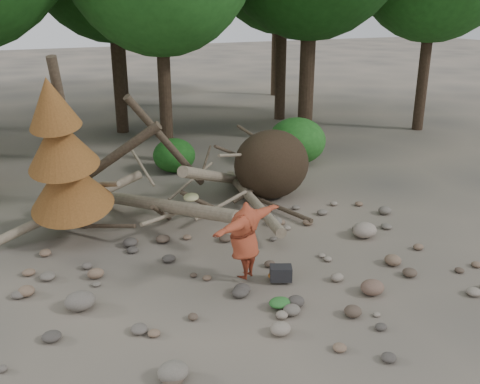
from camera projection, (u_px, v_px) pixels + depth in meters
name	position (u px, v px, depth m)	size (l,w,h in m)	color
ground	(255.00, 282.00, 10.87)	(120.00, 120.00, 0.00)	#514C44
deadfall_pile	(254.00, 169.00, 14.96)	(8.55, 5.24, 3.30)	#332619
dead_conifer	(63.00, 158.00, 11.84)	(2.06, 2.16, 4.35)	#4C3F30
bush_mid	(174.00, 155.00, 17.68)	(1.40, 1.40, 1.12)	#1F5E1B
bush_right	(297.00, 141.00, 18.54)	(2.00, 2.00, 1.60)	#277022
frisbee_thrower	(245.00, 240.00, 10.64)	(2.13, 1.42, 1.74)	#9A3B22
backpack	(281.00, 276.00, 10.81)	(0.44, 0.29, 0.29)	black
cloth_green	(280.00, 305.00, 9.89)	(0.42, 0.35, 0.16)	#296829
cloth_orange	(276.00, 277.00, 10.91)	(0.35, 0.29, 0.13)	#9D561B
boulder_front_left	(173.00, 372.00, 8.02)	(0.48, 0.43, 0.29)	#6F685D
boulder_front_right	(372.00, 287.00, 10.38)	(0.47, 0.43, 0.28)	brown
boulder_mid_right	(364.00, 230.00, 12.87)	(0.60, 0.54, 0.36)	gray
boulder_mid_left	(80.00, 301.00, 9.86)	(0.56, 0.51, 0.34)	#676057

